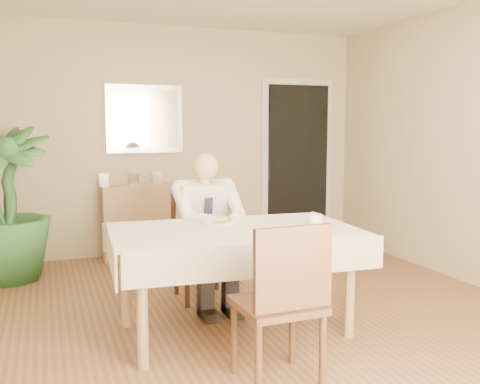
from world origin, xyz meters
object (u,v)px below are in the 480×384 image
object	(u,v)px
seated_man	(210,223)
potted_palm	(6,204)
sideboard	(149,221)
dining_table	(234,240)
chair_far	(200,237)
chair_near	(283,296)
coffee_mug	(315,220)

from	to	relation	value
seated_man	potted_palm	xyz separation A→B (m)	(-1.59, 1.38, 0.05)
sideboard	dining_table	bearing A→B (deg)	-85.51
chair_far	potted_palm	size ratio (longest dim) A/B	0.63
chair_far	sideboard	world-z (taller)	chair_far
chair_near	chair_far	bearing A→B (deg)	87.19
sideboard	potted_palm	xyz separation A→B (m)	(-1.44, -0.46, 0.33)
chair_near	seated_man	world-z (taller)	seated_man
chair_far	coffee_mug	bearing A→B (deg)	-53.70
coffee_mug	potted_palm	distance (m)	3.02
dining_table	potted_palm	world-z (taller)	potted_palm
coffee_mug	potted_palm	bearing A→B (deg)	135.71
chair_far	sideboard	bearing A→B (deg)	102.60
dining_table	coffee_mug	bearing A→B (deg)	-9.40
coffee_mug	dining_table	bearing A→B (deg)	166.94
potted_palm	dining_table	bearing A→B (deg)	-51.14
chair_near	sideboard	size ratio (longest dim) A/B	0.93
chair_far	coffee_mug	distance (m)	1.20
seated_man	sideboard	xyz separation A→B (m)	(-0.15, 1.84, -0.28)
seated_man	sideboard	size ratio (longest dim) A/B	1.22
dining_table	sideboard	world-z (taller)	sideboard
seated_man	sideboard	bearing A→B (deg)	94.64
chair_far	sideboard	xyz separation A→B (m)	(-0.15, 1.55, -0.11)
coffee_mug	sideboard	bearing A→B (deg)	105.63
dining_table	sideboard	size ratio (longest dim) A/B	1.74
dining_table	sideboard	bearing A→B (deg)	97.17
dining_table	chair_near	bearing A→B (deg)	-88.17
chair_near	potted_palm	size ratio (longest dim) A/B	0.64
chair_near	coffee_mug	bearing A→B (deg)	49.89
chair_far	potted_palm	bearing A→B (deg)	152.67
chair_far	sideboard	size ratio (longest dim) A/B	0.91
chair_far	chair_near	distance (m)	1.77
chair_far	chair_near	xyz separation A→B (m)	(-0.03, -1.77, 0.01)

